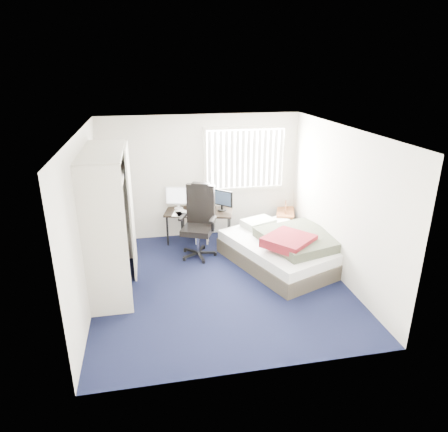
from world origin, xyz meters
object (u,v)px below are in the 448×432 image
Objects in this scene: office_chair at (199,228)px; nightstand at (285,213)px; desk at (199,208)px; bed at (285,248)px.

nightstand is (1.95, 0.71, -0.09)m from office_chair.
office_chair reaches higher than desk.
nightstand is at bearing 71.05° from bed.
office_chair reaches higher than bed.
nightstand is (1.85, 0.09, -0.27)m from desk.
bed is (1.47, -0.66, -0.23)m from office_chair.
desk is 0.65m from office_chair.
office_chair is 0.54× the size of bed.
bed is at bearing -108.95° from nightstand.
nightstand is at bearing 20.13° from office_chair.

